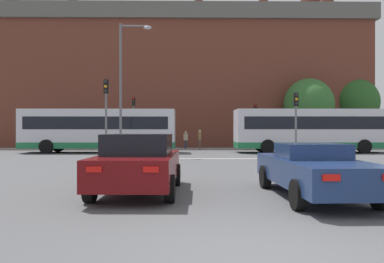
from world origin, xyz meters
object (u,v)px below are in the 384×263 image
at_px(traffic_light_far_left, 134,114).
at_px(pedestrian_walking_east, 200,138).
at_px(car_saloon_left, 139,163).
at_px(street_lamp_junction, 125,77).
at_px(traffic_light_far_right, 255,119).
at_px(bus_crossing_lead, 310,130).
at_px(bus_crossing_trailing, 99,130).
at_px(traffic_light_near_right, 296,114).
at_px(pedestrian_waiting, 186,139).
at_px(car_roadster_right, 313,170).
at_px(traffic_light_near_left, 106,106).

relative_size(traffic_light_far_left, pedestrian_walking_east, 2.68).
bearing_deg(traffic_light_far_left, car_saloon_left, -81.56).
bearing_deg(street_lamp_junction, traffic_light_far_right, 40.63).
bearing_deg(car_saloon_left, traffic_light_far_left, 100.04).
xyz_separation_m(bus_crossing_lead, bus_crossing_trailing, (-15.52, 0.15, -0.00)).
bearing_deg(street_lamp_junction, pedestrian_walking_east, 59.55).
bearing_deg(pedestrian_walking_east, traffic_light_far_left, -77.30).
bearing_deg(traffic_light_near_right, pedestrian_walking_east, 117.37).
xyz_separation_m(pedestrian_waiting, pedestrian_walking_east, (1.25, -0.51, 0.08)).
relative_size(traffic_light_far_right, pedestrian_waiting, 2.50).
bearing_deg(pedestrian_waiting, pedestrian_walking_east, 36.07).
relative_size(traffic_light_far_left, street_lamp_junction, 0.53).
bearing_deg(street_lamp_junction, car_roadster_right, -64.72).
distance_m(bus_crossing_trailing, pedestrian_walking_east, 9.15).
height_order(street_lamp_junction, pedestrian_waiting, street_lamp_junction).
bearing_deg(traffic_light_far_left, car_roadster_right, -71.60).
distance_m(traffic_light_near_left, traffic_light_far_right, 15.25).
bearing_deg(traffic_light_near_right, pedestrian_waiting, 121.30).
xyz_separation_m(bus_crossing_lead, pedestrian_waiting, (-9.20, 5.75, -0.79)).
distance_m(pedestrian_waiting, pedestrian_walking_east, 1.35).
height_order(bus_crossing_trailing, traffic_light_near_left, traffic_light_near_left).
bearing_deg(pedestrian_waiting, car_saloon_left, -34.55).
height_order(car_saloon_left, street_lamp_junction, street_lamp_junction).
relative_size(bus_crossing_trailing, pedestrian_waiting, 7.05).
height_order(car_saloon_left, traffic_light_far_right, traffic_light_far_right).
height_order(traffic_light_far_left, pedestrian_waiting, traffic_light_far_left).
relative_size(bus_crossing_lead, traffic_light_far_left, 2.44).
relative_size(traffic_light_far_right, traffic_light_near_right, 1.01).
height_order(car_roadster_right, pedestrian_waiting, pedestrian_waiting).
bearing_deg(bus_crossing_trailing, traffic_light_near_left, -163.50).
height_order(pedestrian_waiting, pedestrian_walking_east, pedestrian_walking_east).
relative_size(traffic_light_near_left, traffic_light_near_right, 1.17).
bearing_deg(traffic_light_far_right, bus_crossing_lead, -58.79).
height_order(car_roadster_right, street_lamp_junction, street_lamp_junction).
xyz_separation_m(street_lamp_junction, pedestrian_waiting, (3.84, 9.16, -4.16)).
height_order(car_saloon_left, bus_crossing_trailing, bus_crossing_trailing).
distance_m(car_saloon_left, traffic_light_near_left, 12.54).
relative_size(car_roadster_right, bus_crossing_trailing, 0.44).
relative_size(traffic_light_near_left, pedestrian_walking_east, 2.70).
relative_size(car_roadster_right, traffic_light_near_left, 1.07).
bearing_deg(traffic_light_far_right, car_roadster_right, -97.08).
height_order(street_lamp_junction, pedestrian_walking_east, street_lamp_junction).
distance_m(bus_crossing_lead, traffic_light_far_left, 14.53).
height_order(bus_crossing_trailing, pedestrian_waiting, bus_crossing_trailing).
relative_size(car_roadster_right, traffic_light_far_left, 1.08).
distance_m(traffic_light_far_left, traffic_light_far_right, 10.59).
relative_size(traffic_light_near_right, pedestrian_waiting, 2.48).
height_order(traffic_light_far_left, traffic_light_near_right, traffic_light_far_left).
distance_m(car_saloon_left, bus_crossing_lead, 20.47).
xyz_separation_m(bus_crossing_lead, street_lamp_junction, (-13.04, -3.41, 3.37)).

